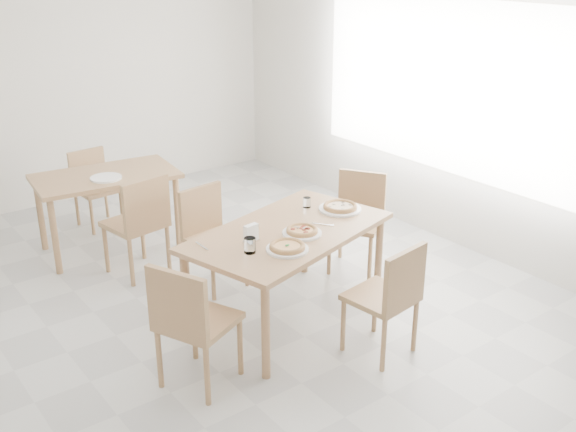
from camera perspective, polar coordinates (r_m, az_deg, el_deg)
room at (r=6.56m, az=13.12°, el=10.61°), size 7.28×7.00×7.00m
main_table at (r=5.07m, az=0.00°, el=-1.97°), size 1.75×1.27×0.75m
chair_south at (r=4.73m, az=8.66°, el=-6.48°), size 0.48×0.48×0.86m
chair_north at (r=5.72m, az=-6.66°, el=-1.17°), size 0.47×0.47×0.85m
chair_west at (r=4.38m, az=-8.29°, el=-8.56°), size 0.59×0.59×0.90m
chair_east at (r=6.03m, az=5.96°, el=0.19°), size 0.59×0.59×0.87m
plate_margherita at (r=4.70m, az=-0.06°, el=-2.83°), size 0.30×0.30×0.02m
plate_mushroom at (r=5.43m, az=4.43°, el=0.60°), size 0.34×0.34×0.02m
plate_pepperoni at (r=4.96m, az=1.19°, el=-1.45°), size 0.29×0.29×0.02m
pizza_margherita at (r=4.69m, az=-0.06°, el=-2.58°), size 0.28×0.28×0.03m
pizza_mushroom at (r=5.42m, az=4.44°, el=0.82°), size 0.28×0.28×0.03m
pizza_pepperoni at (r=4.95m, az=1.19°, el=-1.21°), size 0.31×0.31×0.03m
tumbler_a at (r=4.66m, az=-3.24°, el=-2.50°), size 0.08×0.08×0.11m
tumbler_b at (r=5.46m, az=1.60°, el=1.16°), size 0.06×0.06×0.08m
napkin_holder at (r=4.82m, az=-3.15°, el=-1.51°), size 0.12×0.07×0.13m
fork_a at (r=4.81m, az=-7.30°, el=-2.54°), size 0.02×0.17×0.01m
fork_b at (r=5.14m, az=2.96°, el=-0.71°), size 0.12×0.15×0.01m
second_table at (r=6.53m, az=-15.14°, el=2.61°), size 1.36×0.88×0.75m
chair_back_s at (r=5.95m, az=-12.42°, el=-0.25°), size 0.52×0.52×0.92m
chair_back_n at (r=7.22m, az=-16.17°, el=2.74°), size 0.42×0.42×0.79m
plate_empty at (r=6.36m, az=-15.16°, el=3.14°), size 0.28×0.28×0.02m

